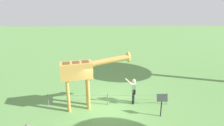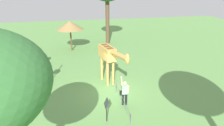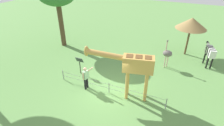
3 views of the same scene
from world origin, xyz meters
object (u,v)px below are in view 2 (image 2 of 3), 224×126
shade_hut_far (70,25)px  visitor (125,92)px  giraffe (109,56)px  ostrich (48,67)px  shade_hut_near (5,44)px  zebra (32,55)px  info_sign (107,106)px

shade_hut_far → visitor: bearing=14.9°
giraffe → ostrich: size_ratio=1.76×
giraffe → shade_hut_near: (-2.60, -7.39, 0.59)m
shade_hut_near → shade_hut_far: bearing=141.6°
visitor → shade_hut_far: 11.98m
shade_hut_near → shade_hut_far: shade_hut_far is taller
zebra → shade_hut_far: 5.68m
visitor → zebra: (-7.16, -6.39, 0.26)m
zebra → visitor: bearing=41.7°
giraffe → ostrich: (-1.39, -4.42, -1.03)m
ostrich → shade_hut_near: 3.59m
ostrich → visitor: bearing=48.6°
shade_hut_far → zebra: bearing=-38.2°
zebra → info_sign: 9.88m
ostrich → zebra: bearing=-151.6°
giraffe → zebra: giraffe is taller
shade_hut_near → zebra: bearing=141.2°
visitor → shade_hut_near: shade_hut_near is taller
ostrich → shade_hut_far: bearing=166.1°
visitor → shade_hut_far: (-11.43, -3.03, 1.92)m
shade_hut_near → shade_hut_far: size_ratio=0.99×
zebra → info_sign: size_ratio=1.38×
ostrich → giraffe: bearing=72.6°
shade_hut_far → giraffe: bearing=17.2°
shade_hut_near → visitor: bearing=55.0°
giraffe → visitor: (2.85, 0.38, -1.31)m
visitor → giraffe: bearing=-172.3°
giraffe → ostrich: bearing=-107.4°
ostrich → shade_hut_far: shade_hut_far is taller
ostrich → info_sign: size_ratio=1.70×
visitor → ostrich: bearing=-131.4°
ostrich → info_sign: 6.56m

